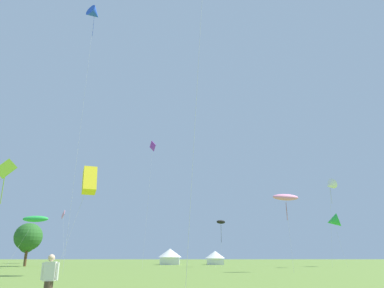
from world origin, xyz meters
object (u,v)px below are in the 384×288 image
at_px(kite_white_delta, 330,185).
at_px(kite_pink_parafoil, 286,197).
at_px(kite_pink_diamond, 63,215).
at_px(festival_tent_right, 170,256).
at_px(kite_purple_diamond, 152,149).
at_px(festival_tent_center, 215,257).
at_px(person_spectator, 49,283).
at_px(tree_distant_left, 27,246).
at_px(kite_yellow_box, 90,180).
at_px(kite_lime_diamond, 5,171).
at_px(kite_blue_delta, 94,14).
at_px(kite_black_parafoil, 221,222).
at_px(kite_green_delta, 333,221).
at_px(kite_green_parafoil, 36,219).
at_px(tree_distant_right, 28,237).

xyz_separation_m(kite_white_delta, kite_pink_parafoil, (-11.96, -16.30, -4.63)).
distance_m(kite_pink_diamond, festival_tent_right, 23.39).
height_order(kite_purple_diamond, festival_tent_center, kite_purple_diamond).
distance_m(person_spectator, tree_distant_left, 83.08).
bearing_deg(kite_yellow_box, kite_pink_parafoil, 19.14).
relative_size(kite_lime_diamond, festival_tent_right, 2.00).
bearing_deg(festival_tent_right, kite_pink_diamond, -144.22).
distance_m(kite_blue_delta, festival_tent_right, 48.70).
xyz_separation_m(kite_black_parafoil, kite_yellow_box, (-15.15, -26.73, 1.59)).
height_order(kite_green_delta, kite_yellow_box, kite_yellow_box).
distance_m(kite_green_delta, kite_purple_diamond, 33.88).
height_order(kite_green_delta, kite_green_parafoil, kite_green_delta).
bearing_deg(person_spectator, tree_distant_right, 114.11).
xyz_separation_m(kite_lime_diamond, kite_yellow_box, (5.64, 5.17, 0.23)).
relative_size(kite_yellow_box, festival_tent_center, 2.45).
xyz_separation_m(kite_green_parafoil, kite_pink_diamond, (1.45, 7.84, 1.38)).
distance_m(kite_blue_delta, kite_yellow_box, 23.46).
relative_size(festival_tent_center, tree_distant_right, 0.57).
distance_m(kite_green_delta, kite_pink_parafoil, 25.52).
height_order(kite_yellow_box, tree_distant_left, kite_yellow_box).
bearing_deg(kite_pink_parafoil, tree_distant_right, 149.81).
xyz_separation_m(kite_white_delta, tree_distant_left, (-61.60, 30.22, -8.86)).
bearing_deg(kite_pink_parafoil, festival_tent_right, 113.41).
distance_m(kite_white_delta, festival_tent_right, 34.74).
distance_m(festival_tent_right, festival_tent_center, 9.26).
bearing_deg(tree_distant_left, kite_white_delta, -26.13).
relative_size(kite_black_parafoil, kite_purple_diamond, 0.40).
bearing_deg(kite_purple_diamond, kite_white_delta, 8.06).
relative_size(person_spectator, tree_distant_right, 0.24).
height_order(kite_pink_diamond, festival_tent_right, kite_pink_diamond).
xyz_separation_m(kite_purple_diamond, festival_tent_center, (11.20, 22.78, -16.29)).
distance_m(kite_green_parafoil, tree_distant_left, 35.87).
bearing_deg(person_spectator, festival_tent_center, 81.12).
height_order(kite_white_delta, kite_pink_parafoil, kite_white_delta).
height_order(kite_yellow_box, tree_distant_right, kite_yellow_box).
relative_size(kite_white_delta, kite_yellow_box, 1.39).
distance_m(kite_purple_diamond, festival_tent_right, 27.93).
bearing_deg(person_spectator, kite_pink_parafoil, 61.50).
distance_m(kite_blue_delta, kite_white_delta, 44.42).
bearing_deg(festival_tent_center, kite_white_delta, -46.29).
bearing_deg(person_spectator, kite_green_delta, 59.61).
bearing_deg(tree_distant_left, festival_tent_center, -14.79).
distance_m(kite_lime_diamond, tree_distant_left, 63.45).
height_order(kite_lime_diamond, kite_pink_diamond, kite_lime_diamond).
xyz_separation_m(kite_white_delta, festival_tent_right, (-27.10, 18.66, -11.15)).
bearing_deg(kite_green_delta, kite_purple_diamond, -163.36).
distance_m(kite_yellow_box, tree_distant_left, 61.12).
bearing_deg(kite_pink_parafoil, kite_black_parafoil, 106.97).
xyz_separation_m(kite_purple_diamond, festival_tent_right, (1.95, 22.78, -16.04)).
xyz_separation_m(kite_green_parafoil, kite_pink_parafoil, (34.77, -14.02, 1.16)).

